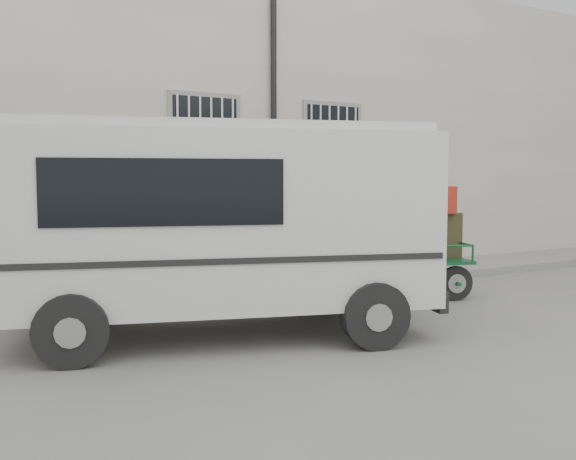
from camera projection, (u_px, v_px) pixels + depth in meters
The scene contains 5 objects.
ground at pixel (315, 314), 9.10m from camera, with size 80.00×80.00×0.00m, color slate.
building at pixel (176, 128), 13.60m from camera, with size 24.00×5.15×6.00m.
sidewalk at pixel (246, 287), 10.99m from camera, with size 24.00×1.70×0.15m, color gray.
luggage_cart at pixel (388, 234), 10.26m from camera, with size 2.91×1.80×2.00m.
van at pixel (219, 216), 7.79m from camera, with size 5.45×3.53×2.56m.
Camera 1 is at (-4.83, -7.57, 1.92)m, focal length 40.00 mm.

